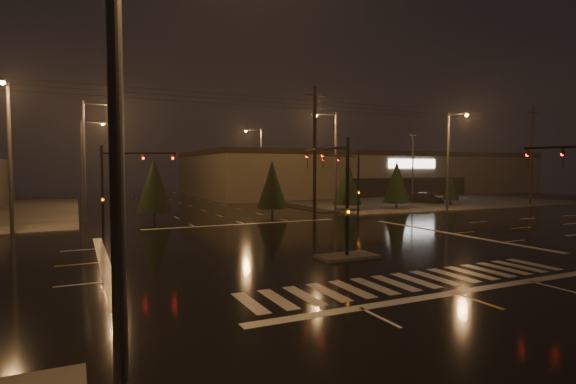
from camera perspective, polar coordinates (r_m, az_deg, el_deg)
name	(u,v)px	position (r m, az deg, el deg)	size (l,w,h in m)	color
ground	(309,245)	(26.15, 2.71, -6.78)	(140.00, 140.00, 0.00)	black
sidewalk_ne	(394,198)	(67.64, 13.29, -0.80)	(36.00, 36.00, 0.12)	#46443E
median_island	(347,256)	(22.74, 7.49, -8.10)	(3.00, 1.60, 0.15)	#46443E
crosswalk	(415,280)	(18.85, 15.88, -10.73)	(15.00, 2.60, 0.01)	beige
stop_bar_near	(454,293)	(17.44, 20.30, -11.93)	(16.00, 0.50, 0.01)	beige
stop_bar_far	(245,224)	(36.13, -5.52, -4.07)	(16.00, 0.50, 0.01)	beige
parking_lot	(430,198)	(69.38, 17.56, -0.78)	(50.00, 24.00, 0.08)	black
retail_building	(360,172)	(83.33, 9.16, 2.55)	(60.20, 28.30, 7.20)	#69604B
signal_mast_median	(337,182)	(23.12, 6.30, 1.27)	(0.25, 4.59, 6.00)	black
signal_mast_ne	(351,176)	(39.35, 8.02, 2.02)	(4.84, 1.86, 6.00)	black
signal_mast_nw	(118,178)	(33.00, -20.75, 1.67)	(4.84, 1.86, 6.00)	black
streetlight_0	(136,85)	(7.93, -18.75, 12.72)	(2.77, 0.32, 10.00)	#38383A
streetlight_1	(88,152)	(40.79, -24.05, 4.65)	(2.77, 0.32, 10.00)	#38383A
streetlight_2	(85,157)	(56.78, -24.40, 4.10)	(2.77, 0.32, 10.00)	#38383A
streetlight_3	(333,155)	(45.23, 5.74, 4.71)	(2.77, 0.32, 10.00)	#38383A
streetlight_4	(259,159)	(63.22, -3.66, 4.23)	(2.77, 0.32, 10.00)	#38383A
streetlight_5	(9,147)	(34.19, -31.92, 4.83)	(0.32, 2.77, 10.00)	#38383A
streetlight_6	(450,155)	(48.13, 19.92, 4.44)	(0.32, 2.77, 10.00)	#38383A
utility_pole_1	(315,150)	(41.93, 3.41, 5.30)	(2.20, 0.32, 12.00)	black
utility_pole_2	(532,155)	(62.16, 28.54, 4.19)	(2.20, 0.32, 12.00)	black
conifer_0	(347,182)	(47.33, 7.55, 1.26)	(2.98, 2.98, 5.35)	black
conifer_1	(397,182)	(50.27, 13.62, 1.24)	(2.92, 2.92, 5.26)	black
conifer_2	(451,187)	(56.83, 19.95, 0.60)	(1.98, 1.98, 3.80)	black
conifer_3	(154,185)	(40.01, -16.64, 0.85)	(2.98, 2.98, 5.36)	black
conifer_4	(272,184)	(42.13, -2.02, 0.96)	(2.88, 2.88, 5.19)	black
car_parked	(426,198)	(59.32, 17.12, -0.68)	(1.81, 4.51, 1.54)	black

